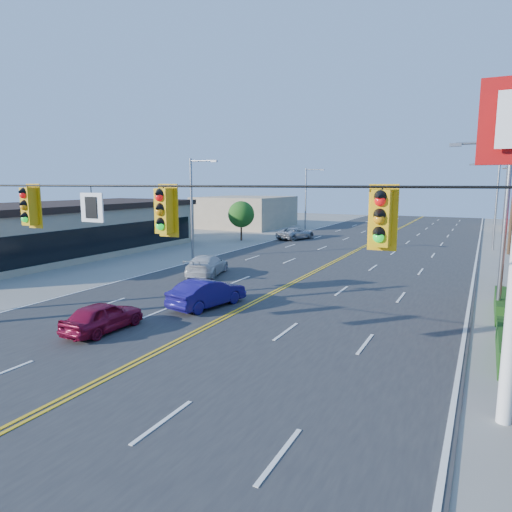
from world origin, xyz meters
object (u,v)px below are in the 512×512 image
at_px(car_magenta, 103,318).
at_px(car_silver, 296,234).
at_px(signal_span, 58,227).
at_px(car_blue, 207,294).
at_px(car_white, 207,266).

height_order(car_magenta, car_silver, car_silver).
distance_m(signal_span, car_magenta, 7.17).
bearing_deg(car_magenta, signal_span, 125.88).
bearing_deg(signal_span, car_blue, 99.18).
xyz_separation_m(car_blue, car_white, (-4.28, 6.59, -0.02)).
xyz_separation_m(signal_span, car_silver, (-7.92, 37.24, -4.24)).
relative_size(signal_span, car_blue, 5.76).
bearing_deg(car_white, car_magenta, 86.89).
xyz_separation_m(car_magenta, car_blue, (1.77, 5.10, 0.08)).
bearing_deg(car_blue, car_magenta, 82.84).
xyz_separation_m(car_magenta, car_silver, (-4.57, 32.55, 0.03)).
bearing_deg(car_silver, signal_span, 119.17).
distance_m(car_blue, car_white, 7.86).
bearing_deg(car_blue, car_silver, -64.98).
bearing_deg(car_silver, car_magenta, 115.15).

